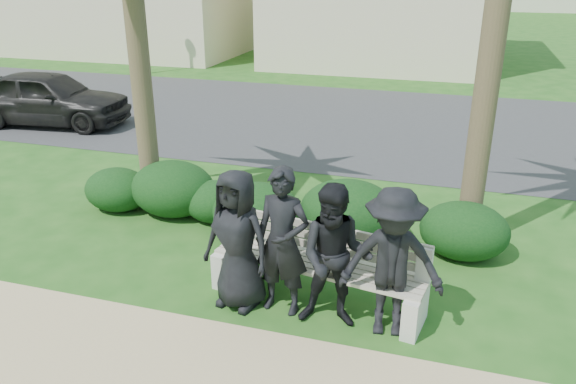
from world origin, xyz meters
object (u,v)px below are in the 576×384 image
man_c (336,257)px  man_d (392,263)px  man_a (237,240)px  man_b (282,242)px  car_a (48,98)px  park_bench (317,271)px

man_c → man_d: size_ratio=0.98×
man_a → man_b: man_b is taller
man_b → man_c: (0.63, -0.10, -0.04)m
man_a → man_c: size_ratio=1.01×
man_a → car_a: 9.64m
man_a → man_b: size_ratio=0.96×
man_a → man_d: (1.76, -0.04, 0.01)m
man_a → man_d: size_ratio=0.99×
park_bench → man_b: man_b is taller
man_b → man_c: man_b is taller
man_b → man_c: size_ratio=1.05×
park_bench → car_a: 10.14m
man_a → man_c: 1.16m
man_b → man_c: 0.64m
park_bench → man_b: bearing=-131.3°
man_d → man_b: bearing=168.6°
man_b → park_bench: bearing=45.4°
man_d → car_a: bearing=138.7°
man_d → car_a: (-9.23, 6.14, -0.18)m
park_bench → man_a: 1.02m
man_a → car_a: size_ratio=0.43×
man_d → car_a: size_ratio=0.43×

